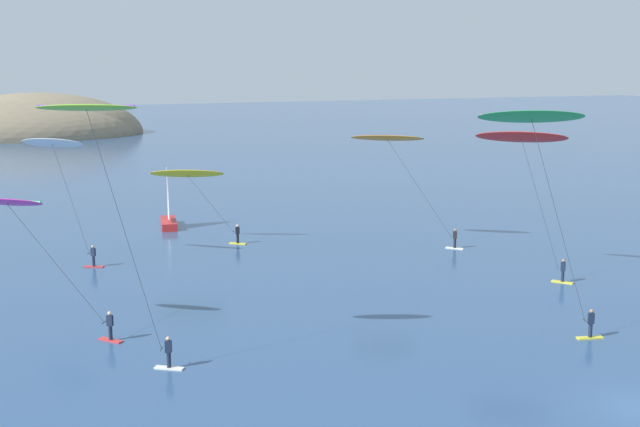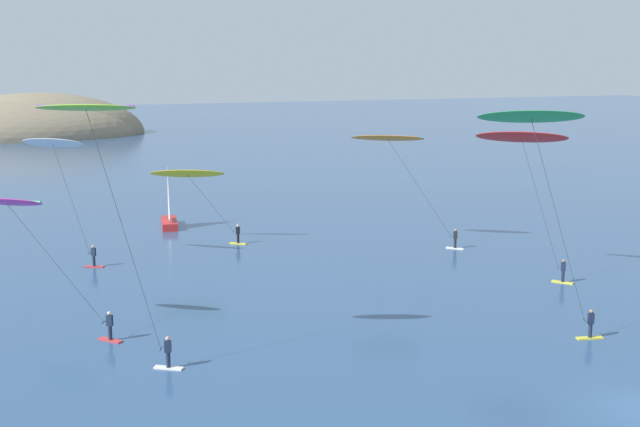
% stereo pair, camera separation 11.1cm
% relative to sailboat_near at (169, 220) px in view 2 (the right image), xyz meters
% --- Properties ---
extents(headland_island, '(55.39, 34.38, 18.80)m').
position_rel_sailboat_near_xyz_m(headland_island, '(-3.37, 112.60, -0.64)').
color(headland_island, '#84755B').
rests_on(headland_island, ground).
extents(sailboat_near, '(2.37, 5.97, 5.70)m').
position_rel_sailboat_near_xyz_m(sailboat_near, '(0.00, 0.00, 0.00)').
color(sailboat_near, '#B22323').
rests_on(sailboat_near, ground).
extents(kitesurfer_orange, '(8.31, 6.61, 9.57)m').
position_rel_sailboat_near_xyz_m(kitesurfer_orange, '(14.96, -16.32, 8.04)').
color(kitesurfer_orange, silver).
rests_on(kitesurfer_orange, ground).
extents(kitesurfer_red, '(5.81, 5.66, 10.73)m').
position_rel_sailboat_near_xyz_m(kitesurfer_red, '(17.92, -29.67, 9.00)').
color(kitesurfer_red, yellow).
rests_on(kitesurfer_red, ground).
extents(kitesurfer_lime, '(6.38, 3.48, 13.40)m').
position_rel_sailboat_near_xyz_m(kitesurfer_lime, '(-12.13, -34.98, 11.25)').
color(kitesurfer_lime, silver).
rests_on(kitesurfer_lime, ground).
extents(kitesurfer_magenta, '(7.48, 6.22, 8.02)m').
position_rel_sailboat_near_xyz_m(kitesurfer_magenta, '(-15.40, -27.46, 6.35)').
color(kitesurfer_magenta, red).
rests_on(kitesurfer_magenta, ground).
extents(kitesurfer_green, '(7.29, 3.90, 12.89)m').
position_rel_sailboat_near_xyz_m(kitesurfer_green, '(10.10, -40.15, 11.02)').
color(kitesurfer_green, yellow).
rests_on(kitesurfer_green, ground).
extents(kitesurfer_white, '(5.50, 4.79, 9.89)m').
position_rel_sailboat_near_xyz_m(kitesurfer_white, '(-11.29, -11.38, 8.12)').
color(kitesurfer_white, red).
rests_on(kitesurfer_white, ground).
extents(kitesurfer_yellow, '(7.60, 4.37, 6.56)m').
position_rel_sailboat_near_xyz_m(kitesurfer_yellow, '(-0.07, -8.42, 5.05)').
color(kitesurfer_yellow, yellow).
rests_on(kitesurfer_yellow, ground).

